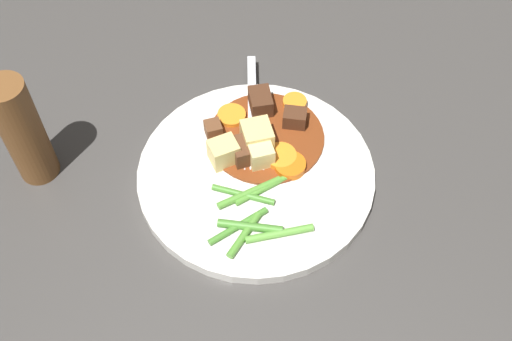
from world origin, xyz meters
name	(u,v)px	position (x,y,z in m)	size (l,w,h in m)	color
ground_plane	(256,177)	(0.00, 0.00, 0.00)	(3.00, 3.00, 0.00)	#423F3D
dinner_plate	(256,174)	(0.00, 0.00, 0.01)	(0.26, 0.26, 0.01)	white
stew_sauce	(266,137)	(0.05, 0.01, 0.01)	(0.13, 0.13, 0.00)	brown
carrot_slice_0	(281,157)	(0.02, -0.02, 0.02)	(0.04, 0.04, 0.01)	orange
carrot_slice_1	(290,166)	(0.02, -0.03, 0.02)	(0.03, 0.03, 0.01)	orange
carrot_slice_2	(295,103)	(0.10, -0.01, 0.02)	(0.03, 0.03, 0.01)	orange
carrot_slice_3	(232,116)	(0.06, 0.05, 0.02)	(0.03, 0.03, 0.01)	orange
potato_chunk_0	(257,137)	(0.03, 0.01, 0.03)	(0.03, 0.03, 0.03)	#E5CC7A
potato_chunk_1	(223,153)	(0.00, 0.04, 0.03)	(0.03, 0.03, 0.03)	#E5CC7A
potato_chunk_2	(260,154)	(0.01, 0.00, 0.03)	(0.03, 0.03, 0.03)	#EAD68C
meat_chunk_0	(246,150)	(0.01, 0.02, 0.03)	(0.03, 0.03, 0.02)	#56331E
meat_chunk_1	(260,102)	(0.08, 0.03, 0.03)	(0.03, 0.02, 0.02)	#4C2B19
meat_chunk_2	(213,129)	(0.03, 0.06, 0.02)	(0.02, 0.02, 0.02)	brown
meat_chunk_3	(295,119)	(0.08, -0.02, 0.02)	(0.02, 0.03, 0.02)	#4C2B19
green_bean_0	(250,227)	(-0.07, -0.02, 0.02)	(0.01, 0.01, 0.07)	#4C8E33
green_bean_1	(279,234)	(-0.07, -0.05, 0.02)	(0.01, 0.01, 0.07)	#66AD42
green_bean_2	(238,226)	(-0.07, -0.01, 0.02)	(0.01, 0.01, 0.07)	#4C8E33
green_bean_3	(243,195)	(-0.04, 0.00, 0.02)	(0.01, 0.01, 0.07)	#4C8E33
green_bean_4	(269,186)	(-0.02, -0.02, 0.02)	(0.01, 0.01, 0.08)	#599E38
green_bean_5	(244,235)	(-0.08, -0.02, 0.02)	(0.01, 0.01, 0.06)	#599E38
green_bean_6	(249,192)	(-0.03, -0.01, 0.02)	(0.01, 0.01, 0.07)	#599E38
fork	(252,114)	(0.07, 0.03, 0.01)	(0.17, 0.08, 0.00)	silver
pepper_mill	(23,132)	(-0.08, 0.23, 0.07)	(0.04, 0.04, 0.13)	brown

